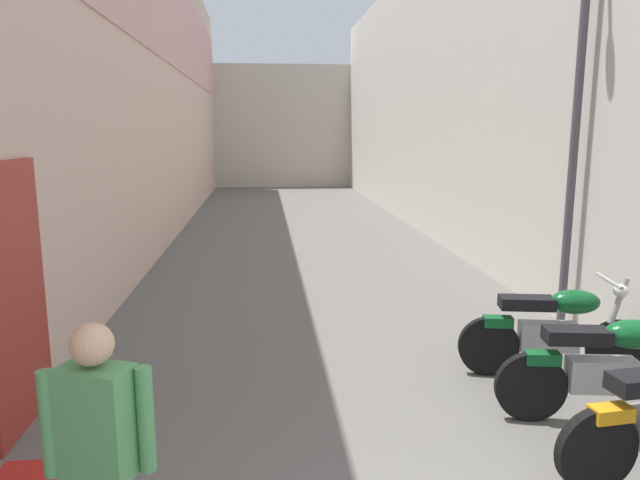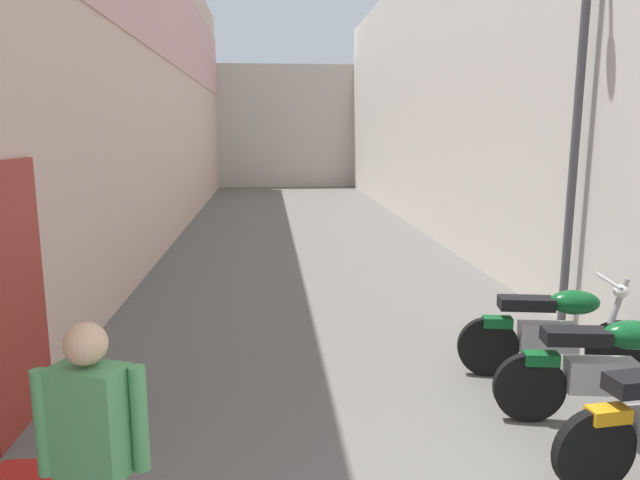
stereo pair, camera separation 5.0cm
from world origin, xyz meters
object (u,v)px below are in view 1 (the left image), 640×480
at_px(street_lamp, 572,81).
at_px(pedestrian_by_doorway, 100,455).
at_px(motorcycle_third, 610,366).
at_px(motorcycle_fourth, 555,329).

bearing_deg(street_lamp, pedestrian_by_doorway, -137.26).
bearing_deg(motorcycle_third, pedestrian_by_doorway, -154.57).
bearing_deg(pedestrian_by_doorway, motorcycle_third, 25.43).
bearing_deg(pedestrian_by_doorway, motorcycle_fourth, 36.22).
height_order(motorcycle_fourth, pedestrian_by_doorway, pedestrian_by_doorway).
height_order(pedestrian_by_doorway, street_lamp, street_lamp).
relative_size(pedestrian_by_doorway, street_lamp, 0.30).
bearing_deg(pedestrian_by_doorway, street_lamp, 42.74).
relative_size(motorcycle_fourth, street_lamp, 0.35).
bearing_deg(motorcycle_fourth, pedestrian_by_doorway, -143.78).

